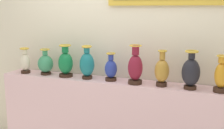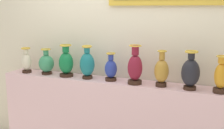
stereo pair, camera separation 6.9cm
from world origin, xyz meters
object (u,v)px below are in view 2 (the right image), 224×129
object	(u,v)px
vase_emerald	(66,63)
vase_burgundy	(135,68)
vase_jade	(46,63)
vase_ochre	(161,71)
vase_teal	(87,64)
vase_cobalt	(111,69)
vase_onyx	(191,72)
vase_amber	(221,76)
vase_ivory	(26,61)

from	to	relation	value
vase_emerald	vase_burgundy	size ratio (longest dim) A/B	0.91
vase_jade	vase_emerald	xyz separation A→B (m)	(0.28, -0.01, 0.03)
vase_burgundy	vase_ochre	world-z (taller)	vase_burgundy
vase_jade	vase_teal	distance (m)	0.56
vase_jade	vase_cobalt	world-z (taller)	same
vase_onyx	vase_cobalt	bearing A→B (deg)	177.67
vase_jade	vase_amber	bearing A→B (deg)	-1.20
vase_burgundy	vase_teal	bearing A→B (deg)	177.73
vase_jade	vase_amber	world-z (taller)	vase_amber
vase_jade	vase_emerald	distance (m)	0.28
vase_ochre	vase_amber	distance (m)	0.56
vase_onyx	vase_amber	world-z (taller)	vase_onyx
vase_ivory	vase_ochre	size ratio (longest dim) A/B	0.85
vase_ivory	vase_teal	distance (m)	0.83
vase_ivory	vase_teal	world-z (taller)	vase_teal
vase_burgundy	vase_onyx	size ratio (longest dim) A/B	1.07
vase_amber	vase_ochre	bearing A→B (deg)	178.62
vase_amber	vase_ivory	bearing A→B (deg)	179.54
vase_emerald	vase_onyx	size ratio (longest dim) A/B	0.97
vase_ochre	vase_onyx	world-z (taller)	vase_onyx
vase_jade	vase_cobalt	bearing A→B (deg)	-0.03
vase_burgundy	vase_onyx	bearing A→B (deg)	0.04
vase_onyx	vase_amber	xyz separation A→B (m)	(0.28, -0.01, -0.01)
vase_cobalt	vase_amber	distance (m)	1.13
vase_ochre	vase_burgundy	bearing A→B (deg)	-178.44
vase_teal	vase_emerald	bearing A→B (deg)	179.33
vase_amber	vase_cobalt	bearing A→B (deg)	177.92
vase_ivory	vase_emerald	distance (m)	0.56
vase_teal	vase_ochre	bearing A→B (deg)	-1.01
vase_burgundy	vase_ochre	size ratio (longest dim) A/B	1.11
vase_emerald	vase_teal	bearing A→B (deg)	-0.67
vase_jade	vase_amber	xyz separation A→B (m)	(1.96, -0.04, 0.02)
vase_ivory	vase_teal	bearing A→B (deg)	0.72
vase_teal	vase_onyx	distance (m)	1.13
vase_jade	vase_onyx	size ratio (longest dim) A/B	0.81
vase_cobalt	vase_ochre	world-z (taller)	vase_ochre
vase_cobalt	vase_amber	bearing A→B (deg)	-2.08
vase_emerald	vase_burgundy	bearing A→B (deg)	-1.75
vase_cobalt	vase_onyx	world-z (taller)	vase_onyx
vase_amber	vase_jade	bearing A→B (deg)	178.80
vase_ivory	vase_cobalt	distance (m)	1.11
vase_burgundy	vase_ochre	distance (m)	0.28
vase_ochre	vase_amber	world-z (taller)	vase_ochre
vase_jade	vase_cobalt	size ratio (longest dim) A/B	1.00
vase_cobalt	vase_ochre	xyz separation A→B (m)	(0.56, -0.03, 0.03)
vase_emerald	vase_teal	xyz separation A→B (m)	(0.27, -0.00, 0.01)
vase_ochre	vase_teal	bearing A→B (deg)	178.99
vase_burgundy	vase_ochre	bearing A→B (deg)	1.56
vase_emerald	vase_cobalt	size ratio (longest dim) A/B	1.20
vase_ivory	vase_amber	world-z (taller)	vase_amber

